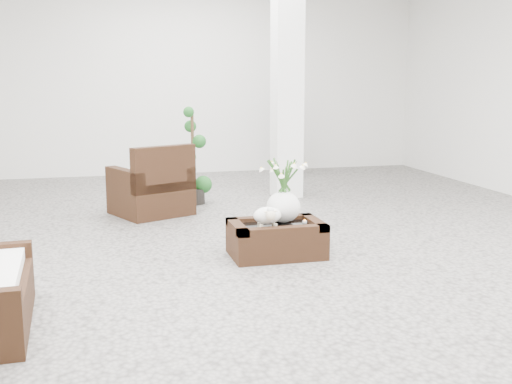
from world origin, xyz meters
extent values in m
plane|color=gray|center=(0.00, 0.00, 0.00)|extent=(11.00, 11.00, 0.00)
cube|color=white|center=(1.20, 2.80, 1.75)|extent=(0.40, 0.40, 3.50)
cube|color=#331D0F|center=(0.16, -0.28, 0.16)|extent=(0.90, 0.60, 0.31)
ellipsoid|color=white|center=(0.04, -0.38, 0.42)|extent=(0.28, 0.23, 0.21)
cylinder|color=white|center=(0.46, -0.26, 0.33)|extent=(0.04, 0.04, 0.03)
cube|color=#331D0F|center=(-0.87, 2.01, 0.46)|extent=(1.12, 1.10, 0.91)
imported|color=navy|center=(1.89, 4.77, 0.84)|extent=(0.62, 0.72, 1.67)
camera|label=1|loc=(-1.51, -6.08, 1.73)|focal=44.23mm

